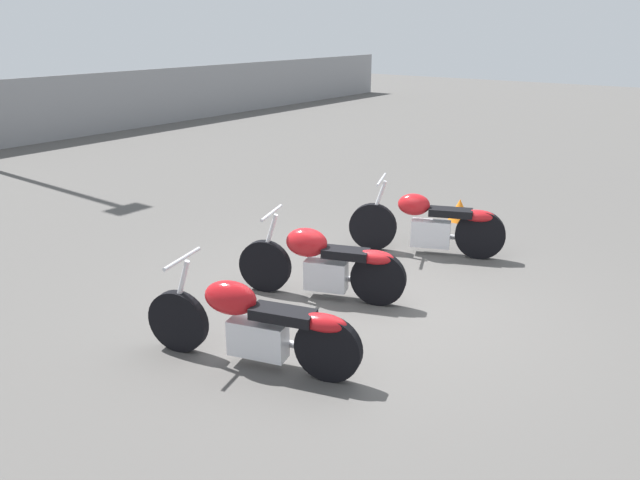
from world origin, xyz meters
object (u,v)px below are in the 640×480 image
motorcycle_slot_0 (254,324)px  motorcycle_slot_1 (323,263)px  traffic_cone_near (459,210)px  motorcycle_slot_2 (430,224)px

motorcycle_slot_0 → motorcycle_slot_1: motorcycle_slot_1 is taller
motorcycle_slot_1 → traffic_cone_near: (3.74, 0.01, -0.25)m
motorcycle_slot_2 → traffic_cone_near: motorcycle_slot_2 is taller
traffic_cone_near → motorcycle_slot_1: bearing=-179.8°
motorcycle_slot_1 → motorcycle_slot_2: (2.05, -0.30, -0.00)m
traffic_cone_near → motorcycle_slot_2: bearing=-169.4°
motorcycle_slot_0 → traffic_cone_near: bearing=-11.7°
motorcycle_slot_2 → traffic_cone_near: (1.69, 0.32, -0.25)m
motorcycle_slot_0 → traffic_cone_near: 5.37m
motorcycle_slot_2 → traffic_cone_near: bearing=-11.6°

